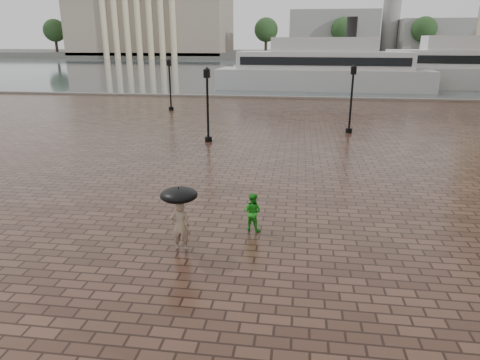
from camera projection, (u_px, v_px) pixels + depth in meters
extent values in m
plane|color=#382319|center=(306.00, 203.00, 16.61)|extent=(300.00, 300.00, 0.00)
plane|color=#41494F|center=(303.00, 67.00, 103.22)|extent=(240.00, 240.00, 0.00)
cube|color=slate|center=(304.00, 98.00, 46.74)|extent=(80.00, 0.60, 0.30)
cube|color=#4C4C47|center=(303.00, 54.00, 166.92)|extent=(300.00, 60.00, 2.00)
cube|color=gray|center=(153.00, 23.00, 156.60)|extent=(55.00, 30.00, 22.00)
cube|color=gray|center=(332.00, 32.00, 153.71)|extent=(30.00, 22.00, 14.00)
cube|color=gray|center=(434.00, 36.00, 149.58)|extent=(25.00, 22.00, 11.00)
cylinder|color=gray|center=(391.00, 23.00, 150.15)|extent=(6.00, 6.00, 20.00)
cylinder|color=#2D2119|center=(57.00, 46.00, 157.08)|extent=(1.00, 1.00, 8.00)
sphere|color=#22391A|center=(55.00, 30.00, 155.37)|extent=(8.00, 8.00, 8.00)
cylinder|color=#2D2119|center=(123.00, 46.00, 153.71)|extent=(1.00, 1.00, 8.00)
sphere|color=#22391A|center=(122.00, 30.00, 152.00)|extent=(8.00, 8.00, 8.00)
cylinder|color=#2D2119|center=(193.00, 47.00, 150.34)|extent=(1.00, 1.00, 8.00)
sphere|color=#22391A|center=(192.00, 30.00, 148.63)|extent=(8.00, 8.00, 8.00)
cylinder|color=#2D2119|center=(266.00, 47.00, 146.96)|extent=(1.00, 1.00, 8.00)
sphere|color=#22391A|center=(266.00, 30.00, 145.25)|extent=(8.00, 8.00, 8.00)
cylinder|color=#2D2119|center=(342.00, 47.00, 143.59)|extent=(1.00, 1.00, 8.00)
sphere|color=#22391A|center=(343.00, 29.00, 141.88)|extent=(8.00, 8.00, 8.00)
cylinder|color=#2D2119|center=(422.00, 47.00, 140.22)|extent=(1.00, 1.00, 8.00)
sphere|color=#22391A|center=(424.00, 29.00, 138.51)|extent=(8.00, 8.00, 8.00)
cylinder|color=black|center=(208.00, 139.00, 26.77)|extent=(0.44, 0.44, 0.30)
cylinder|color=black|center=(208.00, 109.00, 26.19)|extent=(0.14, 0.14, 4.00)
cube|color=black|center=(207.00, 73.00, 25.52)|extent=(0.35, 0.35, 0.50)
sphere|color=beige|center=(207.00, 73.00, 25.52)|extent=(0.28, 0.28, 0.28)
cylinder|color=black|center=(349.00, 130.00, 29.35)|extent=(0.44, 0.44, 0.30)
cylinder|color=black|center=(351.00, 103.00, 28.78)|extent=(0.14, 0.14, 4.00)
cube|color=black|center=(354.00, 70.00, 28.11)|extent=(0.35, 0.35, 0.50)
sphere|color=beige|center=(354.00, 70.00, 28.11)|extent=(0.28, 0.28, 0.28)
cylinder|color=black|center=(171.00, 108.00, 38.85)|extent=(0.44, 0.44, 0.30)
cylinder|color=black|center=(170.00, 88.00, 38.28)|extent=(0.14, 0.14, 4.00)
cube|color=black|center=(169.00, 63.00, 37.61)|extent=(0.35, 0.35, 0.50)
sphere|color=beige|center=(169.00, 63.00, 37.61)|extent=(0.28, 0.28, 0.28)
imported|color=gray|center=(180.00, 226.00, 12.72)|extent=(0.61, 0.44, 1.55)
imported|color=green|center=(252.00, 212.00, 14.10)|extent=(0.76, 0.67, 1.29)
cube|color=silver|center=(322.00, 79.00, 54.61)|extent=(26.99, 7.67, 2.56)
cube|color=silver|center=(323.00, 60.00, 53.88)|extent=(21.61, 6.57, 2.14)
cube|color=silver|center=(324.00, 44.00, 53.28)|extent=(13.04, 5.52, 1.71)
cylinder|color=black|center=(352.00, 28.00, 52.12)|extent=(1.28, 1.28, 2.56)
cube|color=black|center=(323.00, 61.00, 51.24)|extent=(20.28, 1.06, 0.96)
cube|color=black|center=(323.00, 59.00, 56.53)|extent=(20.28, 1.06, 0.96)
cube|color=silver|center=(473.00, 78.00, 55.98)|extent=(27.97, 8.27, 2.65)
cube|color=silver|center=(476.00, 59.00, 55.22)|extent=(22.40, 7.06, 2.21)
cube|color=silver|center=(479.00, 43.00, 54.60)|extent=(13.54, 5.87, 1.77)
cube|color=black|center=(470.00, 58.00, 57.95)|extent=(20.96, 1.35, 0.99)
cylinder|color=black|center=(180.00, 209.00, 12.55)|extent=(0.02, 0.02, 0.95)
ellipsoid|color=black|center=(179.00, 195.00, 12.41)|extent=(1.10, 1.10, 0.39)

